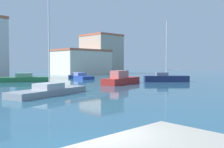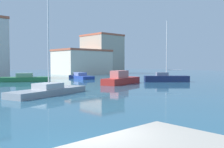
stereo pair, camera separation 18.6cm
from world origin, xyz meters
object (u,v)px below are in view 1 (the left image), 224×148
motorboat_red_center_channel (121,79)px  motorboat_green_mid_harbor (25,79)px  sailboat_grey_distant_east (49,90)px  motorboat_blue_distant_north (80,76)px  sailboat_navy_inner_mooring (166,78)px

motorboat_red_center_channel → motorboat_green_mid_harbor: bearing=119.9°
sailboat_grey_distant_east → motorboat_red_center_channel: sailboat_grey_distant_east is taller
motorboat_blue_distant_north → sailboat_navy_inner_mooring: bearing=-74.3°
sailboat_grey_distant_east → motorboat_red_center_channel: bearing=16.8°
sailboat_grey_distant_east → sailboat_navy_inner_mooring: (20.75, 1.97, 0.17)m
motorboat_blue_distant_north → motorboat_red_center_channel: motorboat_red_center_channel is taller
sailboat_grey_distant_east → motorboat_red_center_channel: size_ratio=1.25×
sailboat_grey_distant_east → motorboat_blue_distant_north: sailboat_grey_distant_east is taller
motorboat_red_center_channel → motorboat_blue_distant_north: bearing=77.1°
motorboat_blue_distant_north → motorboat_red_center_channel: bearing=-102.9°
sailboat_navy_inner_mooring → motorboat_red_center_channel: bearing=165.4°
motorboat_green_mid_harbor → motorboat_red_center_channel: 15.39m
motorboat_red_center_channel → sailboat_navy_inner_mooring: sailboat_navy_inner_mooring is taller
motorboat_blue_distant_north → sailboat_navy_inner_mooring: 16.50m
motorboat_red_center_channel → sailboat_navy_inner_mooring: 7.90m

